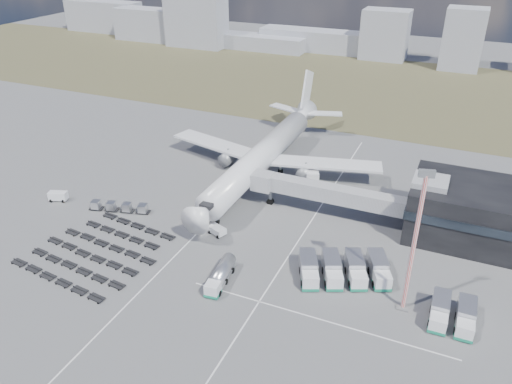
% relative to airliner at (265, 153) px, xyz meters
% --- Properties ---
extents(ground, '(420.00, 420.00, 0.00)m').
position_rel_airliner_xyz_m(ground, '(0.00, -32.38, -5.29)').
color(ground, '#565659').
rests_on(ground, ground).
extents(grass_strip, '(420.00, 90.00, 0.01)m').
position_rel_airliner_xyz_m(grass_strip, '(0.00, 77.62, -5.29)').
color(grass_strip, '#4A412C').
rests_on(grass_strip, ground).
extents(lane_markings, '(47.12, 110.00, 0.01)m').
position_rel_airliner_xyz_m(lane_markings, '(9.77, -29.38, -5.29)').
color(lane_markings, silver).
rests_on(lane_markings, ground).
extents(terminal, '(30.40, 16.40, 11.00)m').
position_rel_airliner_xyz_m(terminal, '(47.77, -8.41, -0.04)').
color(terminal, black).
rests_on(terminal, ground).
extents(jet_bridge, '(30.30, 3.80, 7.05)m').
position_rel_airliner_xyz_m(jet_bridge, '(15.90, -11.95, -0.24)').
color(jet_bridge, '#939399').
rests_on(jet_bridge, ground).
extents(airliner, '(51.59, 64.53, 17.62)m').
position_rel_airliner_xyz_m(airliner, '(0.00, 0.00, 0.00)').
color(airliner, silver).
rests_on(airliner, ground).
extents(skyline, '(313.66, 26.40, 24.93)m').
position_rel_airliner_xyz_m(skyline, '(-13.00, 117.89, 3.13)').
color(skyline, '#9A9BA8').
rests_on(skyline, ground).
extents(fuel_tanker, '(3.20, 9.02, 2.85)m').
position_rel_airliner_xyz_m(fuel_tanker, '(8.55, -38.61, -3.87)').
color(fuel_tanker, silver).
rests_on(fuel_tanker, ground).
extents(pushback_tug, '(3.75, 2.92, 1.48)m').
position_rel_airliner_xyz_m(pushback_tug, '(1.52, -26.32, -4.55)').
color(pushback_tug, silver).
rests_on(pushback_tug, ground).
extents(utility_van, '(4.05, 2.80, 2.03)m').
position_rel_airliner_xyz_m(utility_van, '(-34.36, -28.26, -4.28)').
color(utility_van, silver).
rests_on(utility_van, ground).
extents(catering_truck, '(5.25, 7.43, 3.16)m').
position_rel_airliner_xyz_m(catering_truck, '(10.74, 1.01, -3.68)').
color(catering_truck, silver).
rests_on(catering_truck, ground).
extents(service_trucks_near, '(15.83, 12.60, 3.09)m').
position_rel_airliner_xyz_m(service_trucks_near, '(26.14, -29.57, -3.61)').
color(service_trucks_near, silver).
rests_on(service_trucks_near, ground).
extents(service_trucks_far, '(6.12, 7.29, 2.89)m').
position_rel_airliner_xyz_m(service_trucks_far, '(43.01, -33.44, -3.72)').
color(service_trucks_far, silver).
rests_on(service_trucks_far, ground).
extents(uld_row, '(12.41, 4.76, 1.72)m').
position_rel_airliner_xyz_m(uld_row, '(-20.11, -26.77, -4.26)').
color(uld_row, black).
rests_on(uld_row, ground).
extents(baggage_dollies, '(22.77, 22.19, 0.65)m').
position_rel_airliner_xyz_m(baggage_dollies, '(-14.97, -39.90, -4.97)').
color(baggage_dollies, black).
rests_on(baggage_dollies, ground).
extents(floodlight_mast, '(2.18, 1.76, 22.85)m').
position_rel_airliner_xyz_m(floodlight_mast, '(36.16, -33.01, 6.16)').
color(floodlight_mast, red).
rests_on(floodlight_mast, ground).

